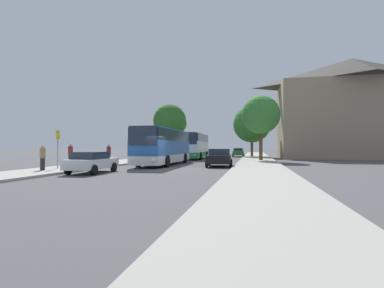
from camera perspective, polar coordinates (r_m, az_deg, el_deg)
The scene contains 17 objects.
ground_plane at distance 22.94m, azimuth -5.10°, elevation -4.77°, with size 300.00×300.00×0.00m, color #4C4C4F.
sidewalk_left at distance 25.83m, azimuth -20.17°, elevation -4.09°, with size 4.00×120.00×0.15m, color #A39E93.
sidewalk_right at distance 21.96m, azimuth 12.73°, elevation -4.76°, with size 4.00×120.00×0.15m, color #A39E93.
building_right_background at distance 50.00m, azimuth 28.25°, elevation 6.02°, with size 20.69×12.88×14.64m.
bus_front at distance 28.22m, azimuth -5.30°, elevation -0.38°, with size 2.85×11.77×3.30m.
bus_middle at distance 41.36m, azimuth 0.55°, elevation -0.29°, with size 3.08×11.52×3.46m.
parked_car_left_curb at distance 20.38m, azimuth -18.52°, elevation -3.24°, with size 1.93×4.15×1.38m.
parked_car_right_near at distance 25.75m, azimuth 5.25°, elevation -2.54°, with size 2.33×4.31×1.52m.
parked_car_right_far at distance 50.24m, azimuth 8.78°, elevation -1.55°, with size 2.11×4.78×1.44m.
bus_stop_sign at distance 23.63m, azimuth -24.21°, elevation -0.11°, with size 0.08×0.45×2.76m.
pedestrian_waiting_near at distance 26.71m, azimuth -15.59°, elevation -1.88°, with size 0.36×0.36×1.78m.
pedestrian_waiting_far at distance 22.17m, azimuth -26.57°, elevation -2.31°, with size 0.36×0.36×1.67m.
pedestrian_walking_back at distance 25.60m, azimuth -22.14°, elevation -1.88°, with size 0.36×0.36×1.82m.
tree_left_near at distance 55.04m, azimuth -3.10°, elevation 3.87°, with size 4.01×4.01×7.77m.
tree_left_far at distance 51.48m, azimuth -4.27°, elevation 4.44°, with size 5.64×5.64×8.81m.
tree_right_near at distance 35.81m, azimuth 12.96°, elevation 5.43°, with size 4.46×4.46×7.50m.
tree_right_mid at distance 48.60m, azimuth 11.33°, elevation 3.74°, with size 5.91×5.91×8.09m.
Camera 1 is at (6.61, -21.90, 1.73)m, focal length 28.00 mm.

